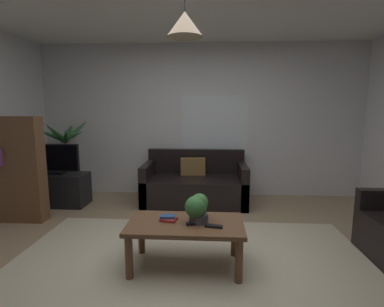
{
  "coord_description": "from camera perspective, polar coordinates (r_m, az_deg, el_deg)",
  "views": [
    {
      "loc": [
        0.18,
        -2.6,
        1.5
      ],
      "look_at": [
        0.0,
        0.3,
        1.05
      ],
      "focal_mm": 27.27,
      "sensor_mm": 36.0,
      "label": 1
    }
  ],
  "objects": [
    {
      "name": "rug",
      "position": [
        2.83,
        -0.7,
        -23.1
      ],
      "size": [
        3.56,
        2.67,
        0.01
      ],
      "primitive_type": "cube",
      "color": "beige",
      "rests_on": "ground"
    },
    {
      "name": "book_on_table_0",
      "position": [
        2.86,
        -4.57,
        -12.71
      ],
      "size": [
        0.17,
        0.14,
        0.02
      ],
      "primitive_type": "cube",
      "rotation": [
        0.0,
        0.0,
        -0.16
      ],
      "color": "#B22D2D",
      "rests_on": "coffee_table"
    },
    {
      "name": "remote_on_table_0",
      "position": [
        2.7,
        4.27,
        -13.99
      ],
      "size": [
        0.17,
        0.08,
        0.02
      ],
      "primitive_type": "cube",
      "rotation": [
        0.0,
        0.0,
        4.53
      ],
      "color": "black",
      "rests_on": "coffee_table"
    },
    {
      "name": "coffee_table",
      "position": [
        2.84,
        -1.28,
        -14.68
      ],
      "size": [
        1.08,
        0.59,
        0.44
      ],
      "color": "brown",
      "rests_on": "ground"
    },
    {
      "name": "book_on_table_1",
      "position": [
        2.85,
        -4.75,
        -12.19
      ],
      "size": [
        0.15,
        0.1,
        0.02
      ],
      "primitive_type": "cube",
      "rotation": [
        0.0,
        0.0,
        0.09
      ],
      "color": "#2D4C8C",
      "rests_on": "coffee_table"
    },
    {
      "name": "bookshelf_corner",
      "position": [
        4.49,
        -31.14,
        -2.67
      ],
      "size": [
        0.7,
        0.31,
        1.4
      ],
      "color": "brown",
      "rests_on": "ground"
    },
    {
      "name": "tv_stand",
      "position": [
        5.04,
        -24.71,
        -6.38
      ],
      "size": [
        0.9,
        0.44,
        0.5
      ],
      "primitive_type": "cube",
      "color": "black",
      "rests_on": "ground"
    },
    {
      "name": "tv",
      "position": [
        4.93,
        -25.19,
        -0.95
      ],
      "size": [
        0.74,
        0.16,
        0.47
      ],
      "color": "black",
      "rests_on": "tv_stand"
    },
    {
      "name": "potted_palm_corner",
      "position": [
        5.38,
        -23.48,
        -1.1
      ],
      "size": [
        0.86,
        0.96,
        1.35
      ],
      "color": "beige",
      "rests_on": "ground"
    },
    {
      "name": "potted_plant_on_table",
      "position": [
        2.76,
        1.04,
        -10.5
      ],
      "size": [
        0.22,
        0.22,
        0.27
      ],
      "color": "#4C4C51",
      "rests_on": "coffee_table"
    },
    {
      "name": "wall_back",
      "position": [
        5.06,
        1.56,
        6.41
      ],
      "size": [
        5.59,
        0.06,
        2.58
      ],
      "primitive_type": "cube",
      "color": "silver",
      "rests_on": "ground"
    },
    {
      "name": "floor",
      "position": [
        3.01,
        -0.39,
        -21.32
      ],
      "size": [
        5.47,
        4.86,
        0.02
      ],
      "primitive_type": "cube",
      "color": "#9E8466",
      "rests_on": "ground"
    },
    {
      "name": "remote_on_table_1",
      "position": [
        2.76,
        0.52,
        -13.5
      ],
      "size": [
        0.17,
        0.09,
        0.02
      ],
      "primitive_type": "cube",
      "rotation": [
        0.0,
        0.0,
        1.83
      ],
      "color": "black",
      "rests_on": "coffee_table"
    },
    {
      "name": "window_pane",
      "position": [
        5.03,
        4.46,
        5.15
      ],
      "size": [
        1.12,
        0.01,
        1.07
      ],
      "primitive_type": "cube",
      "color": "white"
    },
    {
      "name": "pendant_lamp",
      "position": [
        2.7,
        -1.43,
        24.0
      ],
      "size": [
        0.31,
        0.31,
        0.48
      ],
      "color": "black"
    },
    {
      "name": "couch_under_window",
      "position": [
        4.7,
        0.58,
        -6.32
      ],
      "size": [
        1.62,
        0.85,
        0.82
      ],
      "color": "black",
      "rests_on": "ground"
    }
  ]
}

